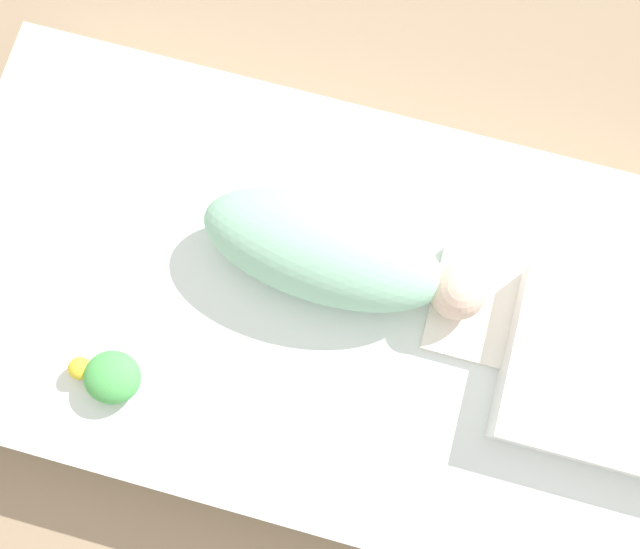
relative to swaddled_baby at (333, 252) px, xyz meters
The scene contains 6 objects.
ground_plane 0.28m from the swaddled_baby, 84.76° to the left, with size 12.00×12.00×0.00m, color #9E8466.
bed_mattress 0.19m from the swaddled_baby, 84.76° to the left, with size 1.58×0.87×0.18m.
burp_cloth 0.32m from the swaddled_baby, behind, with size 0.19×0.21×0.02m.
swaddled_baby is the anchor object (origin of this frame).
pillow 0.58m from the swaddled_baby, behind, with size 0.39×0.33×0.08m.
turtle_plush 0.49m from the swaddled_baby, 43.75° to the left, with size 0.15×0.10×0.07m.
Camera 1 is at (-0.08, 0.27, 1.66)m, focal length 42.00 mm.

